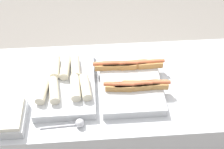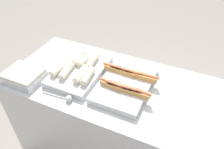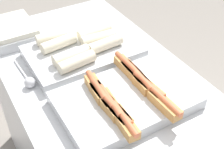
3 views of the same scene
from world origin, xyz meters
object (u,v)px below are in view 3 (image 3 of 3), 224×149
tray_hotdogs (126,98)px  tray_wraps (82,50)px  tray_side_front (12,31)px  serving_spoon_near (29,81)px

tray_hotdogs → tray_wraps: bearing=-179.5°
tray_hotdogs → tray_side_front: size_ratio=1.84×
serving_spoon_near → tray_wraps: bearing=102.6°
tray_wraps → serving_spoon_near: 0.29m
tray_hotdogs → tray_wraps: tray_wraps is taller
tray_hotdogs → tray_side_front: tray_hotdogs is taller
tray_wraps → tray_side_front: tray_wraps is taller
tray_hotdogs → tray_side_front: (-0.71, -0.23, -0.00)m
tray_hotdogs → tray_side_front: 0.75m
tray_hotdogs → serving_spoon_near: tray_hotdogs is taller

